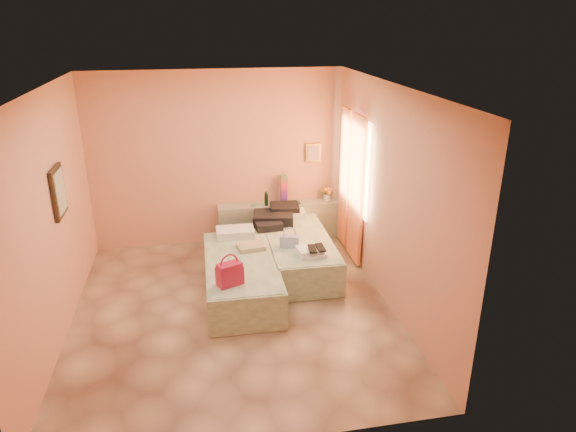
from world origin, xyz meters
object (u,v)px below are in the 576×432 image
flower_vase (327,192)px  blue_handbag (289,241)px  bed_left (241,276)px  bed_right (297,252)px  magenta_handbag (230,274)px  towel_stack (311,252)px  water_bottle (266,199)px  headboard_ledge (280,222)px  green_book (295,203)px

flower_vase → blue_handbag: bearing=-123.1°
bed_left → bed_right: same height
bed_right → magenta_handbag: (-1.09, -1.26, 0.39)m
flower_vase → magenta_handbag: bearing=-128.1°
bed_right → towel_stack: 0.72m
bed_left → towel_stack: (0.96, -0.04, 0.30)m
magenta_handbag → towel_stack: (1.15, 0.61, -0.09)m
bed_right → flower_vase: (0.72, 1.05, 0.54)m
water_bottle → blue_handbag: (0.13, -1.34, -0.18)m
towel_stack → headboard_ledge: bearing=94.5°
bed_left → blue_handbag: size_ratio=7.63×
water_bottle → green_book: 0.49m
bed_left → water_bottle: size_ratio=8.95×
bed_right → blue_handbag: (-0.19, -0.33, 0.33)m
bed_left → blue_handbag: 0.84m
bed_left → green_book: green_book is taller
water_bottle → bed_left: bearing=-110.0°
green_book → magenta_handbag: 2.59m
bed_left → towel_stack: size_ratio=5.71×
magenta_handbag → flower_vase: bearing=29.8°
headboard_ledge → bed_right: headboard_ledge is taller
water_bottle → blue_handbag: bearing=-84.6°
bed_right → towel_stack: towel_stack is taller
flower_vase → headboard_ledge: bearing=-179.7°
bed_right → water_bottle: water_bottle is taller
water_bottle → towel_stack: bearing=-77.4°
flower_vase → towel_stack: (-0.66, -1.71, -0.24)m
green_book → towel_stack: green_book is taller
bed_left → towel_stack: 1.01m
bed_left → bed_right: 1.09m
water_bottle → green_book: size_ratio=1.32×
headboard_ledge → green_book: 0.42m
water_bottle → green_book: bearing=0.3°
water_bottle → flower_vase: 1.03m
bed_left → headboard_ledge: bearing=64.7°
flower_vase → magenta_handbag: size_ratio=0.90×
bed_right → magenta_handbag: size_ratio=6.51×
bed_left → magenta_handbag: size_ratio=6.51×
towel_stack → water_bottle: bearing=102.6°
water_bottle → towel_stack: 1.71m
towel_stack → bed_right: bearing=95.2°
headboard_ledge → bed_left: bearing=-116.3°
water_bottle → flower_vase: bearing=2.9°
headboard_ledge → magenta_handbag: size_ratio=6.68×
headboard_ledge → water_bottle: 0.50m
blue_handbag → flower_vase: bearing=72.4°
headboard_ledge → bed_left: size_ratio=1.02×
bed_right → green_book: 1.10m
headboard_ledge → blue_handbag: bearing=-94.5°
blue_handbag → headboard_ledge: bearing=100.9°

